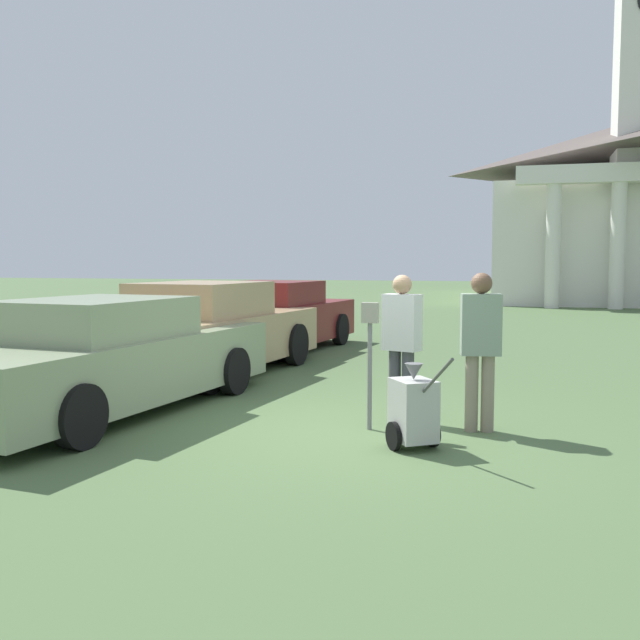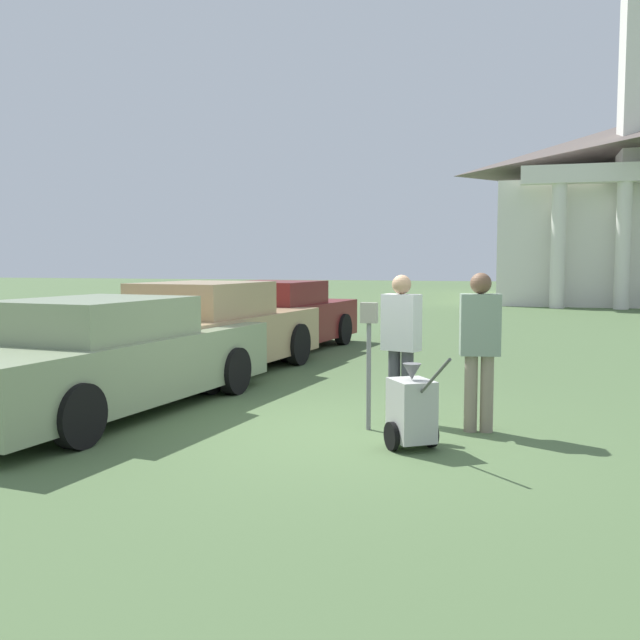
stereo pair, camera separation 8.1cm
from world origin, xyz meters
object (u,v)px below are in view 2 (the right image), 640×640
at_px(parked_car_tan, 209,332).
at_px(parked_car_maroon, 277,318).
at_px(parked_car_sage, 105,358).
at_px(parking_meter, 369,342).
at_px(person_supervisor, 480,342).
at_px(equipment_cart, 412,410).
at_px(church, 630,201).
at_px(person_worker, 401,338).

relative_size(parked_car_tan, parked_car_maroon, 1.05).
relative_size(parked_car_sage, parking_meter, 3.72).
bearing_deg(parking_meter, parked_car_tan, 137.86).
relative_size(parked_car_maroon, person_supervisor, 2.79).
height_order(parked_car_sage, equipment_cart, parked_car_sage).
distance_m(parked_car_sage, parking_meter, 3.31).
distance_m(parked_car_tan, person_supervisor, 5.23).
bearing_deg(church, parked_car_tan, -109.65).
relative_size(person_worker, church, 0.08).
bearing_deg(parking_meter, person_worker, 64.24).
height_order(parked_car_tan, person_supervisor, person_supervisor).
height_order(parked_car_tan, person_worker, person_worker).
bearing_deg(person_worker, equipment_cart, 123.88).
height_order(parking_meter, person_supervisor, person_supervisor).
bearing_deg(parked_car_sage, equipment_cart, -4.07).
bearing_deg(person_worker, person_supervisor, -179.21).
bearing_deg(equipment_cart, person_worker, 70.27).
bearing_deg(parked_car_tan, parked_car_maroon, 96.19).
height_order(parked_car_maroon, parking_meter, parked_car_maroon).
bearing_deg(person_supervisor, parking_meter, 1.55).
bearing_deg(person_supervisor, equipment_cart, 46.97).
xyz_separation_m(parked_car_maroon, equipment_cart, (3.86, -6.92, -0.29)).
distance_m(person_supervisor, equipment_cart, 1.23).
bearing_deg(parked_car_sage, person_worker, 14.26).
xyz_separation_m(parking_meter, person_worker, (0.26, 0.54, -0.01)).
bearing_deg(parked_car_maroon, parking_meter, -56.07).
distance_m(parked_car_sage, parked_car_tan, 2.94).
bearing_deg(parked_car_tan, church, 76.56).
xyz_separation_m(parked_car_sage, parked_car_tan, (-0.00, 2.94, 0.05)).
height_order(parked_car_tan, parked_car_maroon, parked_car_tan).
xyz_separation_m(parking_meter, equipment_cart, (0.57, -0.66, -0.58)).
distance_m(parked_car_maroon, parking_meter, 7.08).
distance_m(parked_car_sage, person_worker, 3.60).
xyz_separation_m(parked_car_maroon, person_supervisor, (4.45, -6.02, 0.30)).
relative_size(parking_meter, person_supervisor, 0.81).
relative_size(person_worker, person_supervisor, 0.98).
bearing_deg(parked_car_tan, equipment_cart, -37.09).
distance_m(parked_car_tan, parked_car_maroon, 3.28).
xyz_separation_m(parking_meter, person_supervisor, (1.16, 0.24, 0.01)).
bearing_deg(parked_car_sage, church, 78.37).
distance_m(parked_car_tan, parking_meter, 4.45).
relative_size(parked_car_tan, parking_meter, 3.60).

